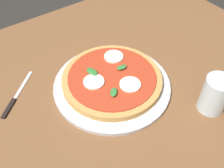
% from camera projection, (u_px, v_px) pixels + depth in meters
% --- Properties ---
extents(dining_table, '(1.11, 0.98, 0.73)m').
position_uv_depth(dining_table, '(130.00, 105.00, 0.82)').
color(dining_table, brown).
rests_on(dining_table, ground_plane).
extents(serving_tray, '(0.34, 0.34, 0.01)m').
position_uv_depth(serving_tray, '(112.00, 85.00, 0.73)').
color(serving_tray, silver).
rests_on(serving_tray, dining_table).
extents(pizza, '(0.29, 0.29, 0.03)m').
position_uv_depth(pizza, '(112.00, 79.00, 0.73)').
color(pizza, tan).
rests_on(pizza, serving_tray).
extents(knife, '(0.14, 0.13, 0.01)m').
position_uv_depth(knife, '(14.00, 99.00, 0.70)').
color(knife, black).
rests_on(knife, dining_table).
extents(glass_cup, '(0.07, 0.07, 0.10)m').
position_uv_depth(glass_cup, '(215.00, 95.00, 0.65)').
color(glass_cup, silver).
rests_on(glass_cup, dining_table).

